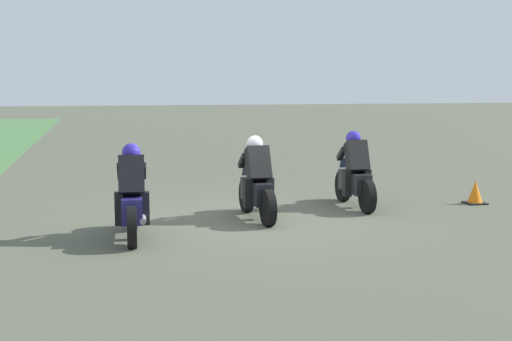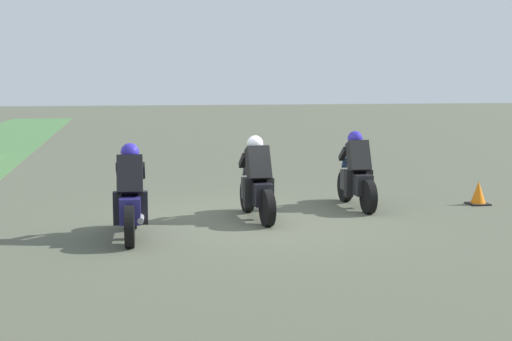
{
  "view_description": "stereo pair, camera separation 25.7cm",
  "coord_description": "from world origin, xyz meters",
  "px_view_note": "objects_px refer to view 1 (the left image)",
  "views": [
    {
      "loc": [
        -12.32,
        2.61,
        2.5
      ],
      "look_at": [
        0.0,
        -0.03,
        0.9
      ],
      "focal_mm": 49.93,
      "sensor_mm": 36.0,
      "label": 1
    },
    {
      "loc": [
        -12.37,
        2.36,
        2.5
      ],
      "look_at": [
        0.0,
        -0.03,
        0.9
      ],
      "focal_mm": 49.93,
      "sensor_mm": 36.0,
      "label": 2
    }
  ],
  "objects_px": {
    "rider_lane_a": "(355,176)",
    "traffic_cone": "(475,193)",
    "rider_lane_b": "(257,185)",
    "rider_lane_c": "(132,199)"
  },
  "relations": [
    {
      "from": "rider_lane_a",
      "to": "traffic_cone",
      "type": "distance_m",
      "value": 2.57
    },
    {
      "from": "rider_lane_b",
      "to": "traffic_cone",
      "type": "relative_size",
      "value": 4.29
    },
    {
      "from": "rider_lane_a",
      "to": "rider_lane_c",
      "type": "bearing_deg",
      "value": 113.29
    },
    {
      "from": "rider_lane_b",
      "to": "traffic_cone",
      "type": "distance_m",
      "value": 4.75
    },
    {
      "from": "rider_lane_b",
      "to": "traffic_cone",
      "type": "xyz_separation_m",
      "value": [
        0.61,
        -4.69,
        -0.4
      ]
    },
    {
      "from": "rider_lane_b",
      "to": "rider_lane_c",
      "type": "bearing_deg",
      "value": 112.73
    },
    {
      "from": "rider_lane_c",
      "to": "traffic_cone",
      "type": "relative_size",
      "value": 4.29
    },
    {
      "from": "rider_lane_b",
      "to": "rider_lane_c",
      "type": "height_order",
      "value": "same"
    },
    {
      "from": "rider_lane_c",
      "to": "traffic_cone",
      "type": "distance_m",
      "value": 7.19
    },
    {
      "from": "traffic_cone",
      "to": "rider_lane_a",
      "type": "bearing_deg",
      "value": 86.16
    }
  ]
}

